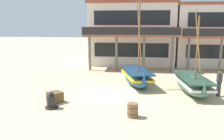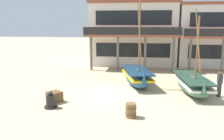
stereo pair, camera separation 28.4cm
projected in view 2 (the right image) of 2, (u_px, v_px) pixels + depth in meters
ground_plane at (110, 94)px, 15.25m from camera, size 120.00×120.00×0.00m
fishing_boat_near_left at (137, 76)px, 17.37m from camera, size 2.55×4.55×6.00m
fishing_boat_centre_large at (192, 84)px, 15.45m from camera, size 1.99×4.70×5.42m
fisherman_by_hull at (220, 84)px, 14.64m from camera, size 0.26×0.38×1.68m
capstan_winch at (51, 102)px, 12.81m from camera, size 0.71×0.71×0.90m
wooden_barrel at (131, 110)px, 11.52m from camera, size 0.56×0.56×0.70m
cargo_crate at (55, 97)px, 13.78m from camera, size 1.03×1.03×0.61m
harbor_building_main at (134, 33)px, 27.13m from camera, size 9.33×9.09×6.75m
harbor_building_annex at (224, 35)px, 25.68m from camera, size 10.41×8.06×6.51m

